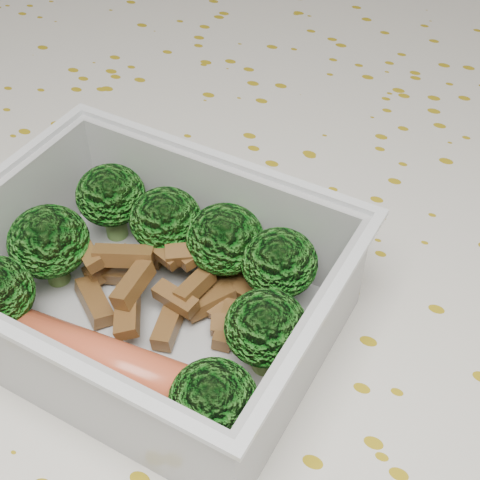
% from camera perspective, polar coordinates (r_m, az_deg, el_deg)
% --- Properties ---
extents(dining_table, '(1.40, 0.90, 0.75)m').
position_cam_1_polar(dining_table, '(0.45, -0.38, -11.25)').
color(dining_table, brown).
rests_on(dining_table, ground).
extents(tablecloth, '(1.46, 0.96, 0.19)m').
position_cam_1_polar(tablecloth, '(0.41, -0.41, -7.27)').
color(tablecloth, silver).
rests_on(tablecloth, dining_table).
extents(lunch_container, '(0.20, 0.16, 0.07)m').
position_cam_1_polar(lunch_container, '(0.34, -7.78, -4.82)').
color(lunch_container, silver).
rests_on(lunch_container, tablecloth).
extents(broccoli_florets, '(0.17, 0.13, 0.05)m').
position_cam_1_polar(broccoli_florets, '(0.34, -7.00, -2.26)').
color(broccoli_florets, '#608C3F').
rests_on(broccoli_florets, lunch_container).
extents(meat_pile, '(0.12, 0.08, 0.03)m').
position_cam_1_polar(meat_pile, '(0.36, -5.67, -3.77)').
color(meat_pile, brown).
rests_on(meat_pile, lunch_container).
extents(sausage, '(0.16, 0.03, 0.02)m').
position_cam_1_polar(sausage, '(0.33, -11.28, -10.31)').
color(sausage, '#D05231').
rests_on(sausage, lunch_container).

